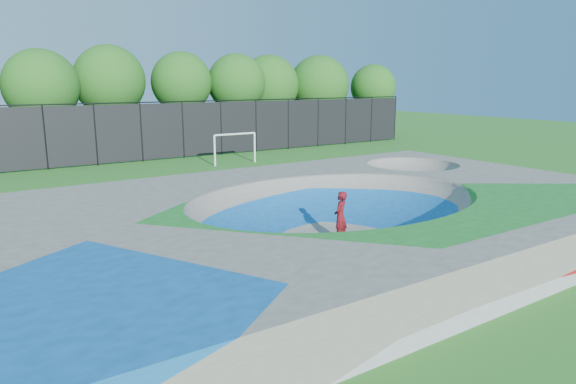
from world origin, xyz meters
The scene contains 7 objects.
ground centered at (0.00, 0.00, 0.00)m, with size 120.00×120.00×0.00m, color #23651C.
skate_deck centered at (0.00, 0.00, 0.75)m, with size 22.00×14.00×1.50m, color gray.
skater centered at (-0.24, -0.46, 0.88)m, with size 0.64×0.42×1.76m, color #B50E16.
skateboard centered at (-0.24, -0.46, 0.03)m, with size 0.78×0.22×0.05m, color black.
soccer_goal centered at (4.77, 16.53, 1.42)m, with size 3.10×0.12×2.05m.
fence centered at (0.00, 21.00, 2.10)m, with size 48.09×0.09×4.04m.
treeline centered at (2.11, 26.11, 5.13)m, with size 53.12×7.18×8.09m.
Camera 1 is at (-11.10, -13.47, 5.39)m, focal length 32.00 mm.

